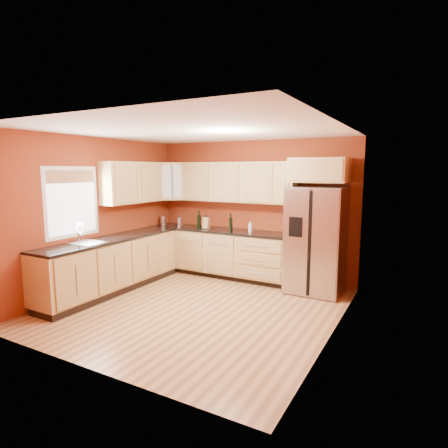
{
  "coord_description": "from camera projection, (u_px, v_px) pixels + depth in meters",
  "views": [
    {
      "loc": [
        2.96,
        -4.51,
        2.06
      ],
      "look_at": [
        -0.01,
        0.9,
        1.16
      ],
      "focal_mm": 30.0,
      "sensor_mm": 36.0,
      "label": 1
    }
  ],
  "objects": [
    {
      "name": "upper_cabinets_left",
      "position": [
        132.0,
        183.0,
        6.86
      ],
      "size": [
        0.33,
        1.35,
        0.75
      ],
      "primitive_type": "cube",
      "color": "tan",
      "rests_on": "wall_left"
    },
    {
      "name": "soap_dispenser",
      "position": [
        250.0,
        227.0,
        6.85
      ],
      "size": [
        0.09,
        0.09,
        0.2
      ],
      "primitive_type": "cylinder",
      "rotation": [
        0.0,
        0.0,
        0.42
      ],
      "color": "silver",
      "rests_on": "countertop_back"
    },
    {
      "name": "countertop_left",
      "position": [
        111.0,
        239.0,
        6.29
      ],
      "size": [
        0.62,
        2.8,
        0.04
      ],
      "primitive_type": "cube",
      "color": "black",
      "rests_on": "base_cabinets_left"
    },
    {
      "name": "countertop_back",
      "position": [
        219.0,
        230.0,
        7.22
      ],
      "size": [
        2.9,
        0.62,
        0.04
      ],
      "primitive_type": "cube",
      "color": "black",
      "rests_on": "base_cabinets_back"
    },
    {
      "name": "window",
      "position": [
        72.0,
        202.0,
        5.9
      ],
      "size": [
        0.03,
        0.9,
        1.0
      ],
      "primitive_type": "cube",
      "color": "white",
      "rests_on": "wall_left"
    },
    {
      "name": "floor",
      "position": [
        196.0,
        308.0,
        5.62
      ],
      "size": [
        4.0,
        4.0,
        0.0
      ],
      "primitive_type": "plane",
      "color": "brown",
      "rests_on": "ground"
    },
    {
      "name": "knife_block",
      "position": [
        206.0,
        223.0,
        7.27
      ],
      "size": [
        0.12,
        0.11,
        0.22
      ],
      "primitive_type": "cube",
      "rotation": [
        0.0,
        0.0,
        0.11
      ],
      "color": "#A78251",
      "rests_on": "countertop_back"
    },
    {
      "name": "base_cabinets_left",
      "position": [
        112.0,
        266.0,
        6.36
      ],
      "size": [
        0.6,
        2.8,
        0.88
      ],
      "primitive_type": "cube",
      "color": "tan",
      "rests_on": "floor"
    },
    {
      "name": "wall_front",
      "position": [
        84.0,
        247.0,
        3.7
      ],
      "size": [
        4.0,
        0.04,
        2.6
      ],
      "primitive_type": "cube",
      "color": "maroon",
      "rests_on": "floor"
    },
    {
      "name": "sink_faucet",
      "position": [
        87.0,
        234.0,
        5.84
      ],
      "size": [
        0.5,
        0.42,
        0.3
      ],
      "primitive_type": null,
      "color": "silver",
      "rests_on": "countertop_left"
    },
    {
      "name": "wine_bottle_b",
      "position": [
        231.0,
        222.0,
        7.11
      ],
      "size": [
        0.08,
        0.08,
        0.32
      ],
      "primitive_type": null,
      "rotation": [
        0.0,
        0.0,
        0.13
      ],
      "color": "black",
      "rests_on": "countertop_back"
    },
    {
      "name": "refrigerator",
      "position": [
        316.0,
        240.0,
        6.26
      ],
      "size": [
        0.9,
        0.75,
        1.78
      ],
      "primitive_type": "cube",
      "color": "#BCBCC2",
      "rests_on": "floor"
    },
    {
      "name": "upper_cabinets_back",
      "position": [
        237.0,
        182.0,
        7.07
      ],
      "size": [
        2.3,
        0.33,
        0.75
      ],
      "primitive_type": "cube",
      "color": "tan",
      "rests_on": "wall_back"
    },
    {
      "name": "wine_bottle_a",
      "position": [
        199.0,
        219.0,
        7.36
      ],
      "size": [
        0.08,
        0.08,
        0.35
      ],
      "primitive_type": null,
      "rotation": [
        0.0,
        0.0,
        -0.08
      ],
      "color": "black",
      "rests_on": "countertop_back"
    },
    {
      "name": "wall_right",
      "position": [
        335.0,
        233.0,
        4.48
      ],
      "size": [
        0.04,
        4.0,
        2.6
      ],
      "primitive_type": "cube",
      "color": "maroon",
      "rests_on": "floor"
    },
    {
      "name": "ceiling",
      "position": [
        194.0,
        131.0,
        5.25
      ],
      "size": [
        4.0,
        4.0,
        0.0
      ],
      "primitive_type": "plane",
      "color": "white",
      "rests_on": "wall_back"
    },
    {
      "name": "corner_upper_cabinet",
      "position": [
        171.0,
        181.0,
        7.6
      ],
      "size": [
        0.67,
        0.67,
        0.75
      ],
      "primitive_type": "cube",
      "rotation": [
        0.0,
        0.0,
        0.79
      ],
      "color": "tan",
      "rests_on": "wall_back"
    },
    {
      "name": "wall_left",
      "position": [
        97.0,
        214.0,
        6.38
      ],
      "size": [
        0.04,
        4.0,
        2.6
      ],
      "primitive_type": "cube",
      "color": "maroon",
      "rests_on": "floor"
    },
    {
      "name": "over_fridge_cabinet",
      "position": [
        320.0,
        170.0,
        6.16
      ],
      "size": [
        0.92,
        0.6,
        0.4
      ],
      "primitive_type": "cube",
      "color": "tan",
      "rests_on": "wall_back"
    },
    {
      "name": "canister_right",
      "position": [
        180.0,
        222.0,
        7.6
      ],
      "size": [
        0.13,
        0.13,
        0.17
      ],
      "primitive_type": "cylinder",
      "rotation": [
        0.0,
        0.0,
        -0.21
      ],
      "color": "#BCBCC2",
      "rests_on": "countertop_back"
    },
    {
      "name": "wall_back",
      "position": [
        252.0,
        210.0,
        7.17
      ],
      "size": [
        4.0,
        0.04,
        2.6
      ],
      "primitive_type": "cube",
      "color": "maroon",
      "rests_on": "floor"
    },
    {
      "name": "canister_left",
      "position": [
        163.0,
        220.0,
        7.76
      ],
      "size": [
        0.15,
        0.15,
        0.19
      ],
      "primitive_type": "cylinder",
      "rotation": [
        0.0,
        0.0,
        -0.28
      ],
      "color": "#BCBCC2",
      "rests_on": "countertop_back"
    },
    {
      "name": "base_cabinets_back",
      "position": [
        219.0,
        253.0,
        7.29
      ],
      "size": [
        2.9,
        0.6,
        0.88
      ],
      "primitive_type": "cube",
      "color": "tan",
      "rests_on": "floor"
    }
  ]
}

